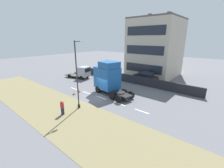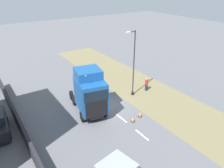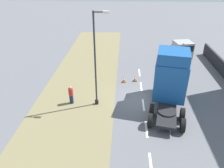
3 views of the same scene
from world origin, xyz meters
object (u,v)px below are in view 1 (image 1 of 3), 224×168
(lamp_post, at_px, (78,78))
(traffic_cone_lead, at_px, (74,93))
(pedestrian, at_px, (62,108))
(traffic_cone_trailing, at_px, (79,90))
(lorry_cab, at_px, (108,78))
(parked_car, at_px, (145,78))
(flatbed_truck, at_px, (82,72))

(lamp_post, xyz_separation_m, traffic_cone_lead, (2.24, 4.14, -3.39))
(pedestrian, distance_m, traffic_cone_trailing, 7.21)
(traffic_cone_lead, bearing_deg, pedestrian, -137.56)
(lorry_cab, relative_size, parked_car, 1.50)
(lorry_cab, bearing_deg, parked_car, -0.11)
(flatbed_truck, distance_m, lamp_post, 14.24)
(lorry_cab, relative_size, flatbed_truck, 1.19)
(pedestrian, bearing_deg, lamp_post, -0.34)
(parked_car, bearing_deg, lorry_cab, 174.00)
(lamp_post, distance_m, pedestrian, 3.66)
(parked_car, relative_size, lamp_post, 0.59)
(lorry_cab, distance_m, traffic_cone_trailing, 5.08)
(parked_car, relative_size, pedestrian, 2.77)
(lamp_post, bearing_deg, parked_car, -3.92)
(traffic_cone_lead, height_order, traffic_cone_trailing, same)
(pedestrian, height_order, traffic_cone_lead, pedestrian)
(lorry_cab, distance_m, traffic_cone_lead, 5.59)
(traffic_cone_lead, distance_m, traffic_cone_trailing, 1.18)
(traffic_cone_trailing, bearing_deg, parked_car, -25.71)
(lamp_post, relative_size, pedestrian, 4.70)
(lorry_cab, height_order, traffic_cone_trailing, lorry_cab)
(flatbed_truck, bearing_deg, pedestrian, 31.65)
(traffic_cone_lead, bearing_deg, traffic_cone_trailing, 14.20)
(flatbed_truck, xyz_separation_m, parked_car, (5.48, -11.62, -0.30))
(lamp_post, relative_size, traffic_cone_trailing, 13.51)
(flatbed_truck, bearing_deg, parked_car, 104.20)
(parked_car, xyz_separation_m, traffic_cone_trailing, (-11.30, 5.44, -0.74))
(traffic_cone_lead, bearing_deg, lamp_post, -118.37)
(lorry_cab, bearing_deg, traffic_cone_trailing, 137.01)
(lamp_post, bearing_deg, traffic_cone_lead, 61.63)
(parked_car, height_order, pedestrian, parked_car)
(lorry_cab, distance_m, pedestrian, 8.55)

